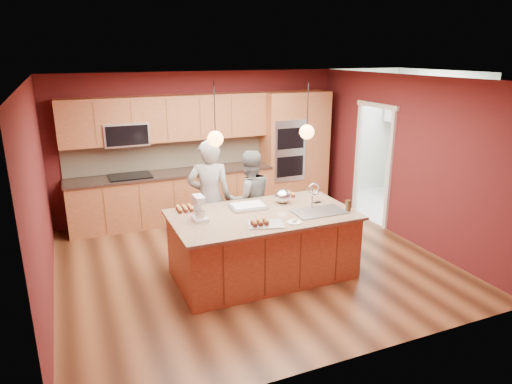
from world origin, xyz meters
name	(u,v)px	position (x,y,z in m)	size (l,w,h in m)	color
floor	(251,262)	(0.00, 0.00, 0.00)	(5.50, 5.50, 0.00)	#442515
ceiling	(250,78)	(0.00, 0.00, 2.70)	(5.50, 5.50, 0.00)	silver
wall_back	(201,144)	(0.00, 2.50, 1.35)	(5.50, 5.50, 0.00)	#551819
wall_front	(352,239)	(0.00, -2.50, 1.35)	(5.50, 5.50, 0.00)	#551819
wall_left	(39,199)	(-2.75, 0.00, 1.35)	(5.00, 5.00, 0.00)	#551819
wall_right	(405,159)	(2.75, 0.00, 1.35)	(5.00, 5.00, 0.00)	#551819
cabinet_run	(170,169)	(-0.68, 2.25, 0.98)	(3.74, 0.64, 2.30)	#9A5125
oven_column	(294,150)	(1.85, 2.19, 1.15)	(1.30, 0.62, 2.30)	#9A5125
doorway_trim	(373,166)	(2.73, 0.80, 1.05)	(0.08, 1.11, 2.20)	silver
laundry_room	(431,109)	(4.35, 1.20, 1.95)	(2.60, 2.70, 2.70)	silver
pendant_left	(215,139)	(-0.65, -0.42, 2.00)	(0.20, 0.20, 0.80)	black
pendant_right	(307,132)	(0.65, -0.42, 2.00)	(0.20, 0.20, 0.80)	black
island	(264,244)	(0.01, -0.43, 0.47)	(2.50, 1.40, 1.30)	#9A5125
person_left	(210,199)	(-0.46, 0.53, 0.91)	(0.66, 0.43, 1.82)	black
person_right	(249,200)	(0.19, 0.53, 0.80)	(0.78, 0.60, 1.60)	slate
stand_mixer	(199,210)	(-0.87, -0.35, 1.06)	(0.18, 0.25, 0.34)	white
sheet_cake	(248,206)	(-0.09, -0.12, 0.94)	(0.53, 0.40, 0.05)	silver
cooling_rack	(266,224)	(-0.14, -0.84, 0.93)	(0.44, 0.32, 0.02)	#B9BCC0
mixing_bowl	(283,196)	(0.46, -0.11, 1.02)	(0.24, 0.24, 0.21)	silver
plate	(294,222)	(0.23, -0.91, 0.93)	(0.19, 0.19, 0.01)	silver
tumbler	(348,205)	(1.14, -0.78, 1.00)	(0.08, 0.08, 0.15)	#3C2713
phone	(317,202)	(0.93, -0.31, 0.93)	(0.12, 0.06, 0.01)	black
cupcakes_left	(185,208)	(-0.96, 0.10, 0.95)	(0.23, 0.23, 0.07)	#C0843E
cupcakes_rack	(260,222)	(-0.23, -0.84, 0.97)	(0.24, 0.16, 0.07)	#C0843E
cupcakes_right	(288,194)	(0.67, 0.14, 0.96)	(0.16, 0.23, 0.07)	#C0843E
washer	(428,185)	(4.17, 0.88, 0.50)	(0.62, 0.64, 1.00)	white
dryer	(404,178)	(4.18, 1.59, 0.46)	(0.57, 0.59, 0.92)	white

